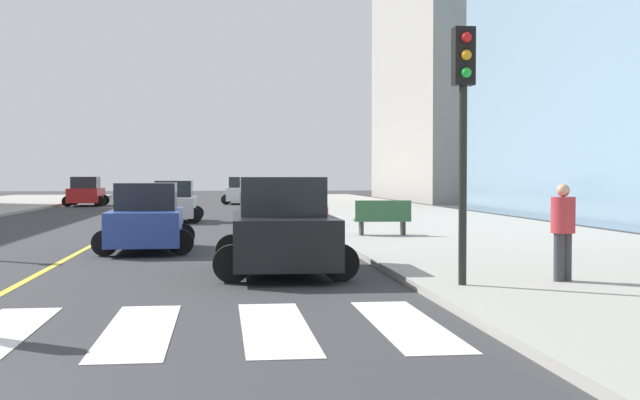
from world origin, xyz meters
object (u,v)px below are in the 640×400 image
object	(u,v)px
car_white_third	(241,191)
pedestrian_waiting_east	(563,228)
car_black_nearest	(282,228)
car_blue_second	(146,219)
car_red_fourth	(86,192)
car_silver_fifth	(174,203)
park_bench	(382,218)
traffic_light_near_corner	(463,103)
fire_hydrant	(325,214)

from	to	relation	value
car_white_third	pedestrian_waiting_east	size ratio (longest dim) A/B	2.59
pedestrian_waiting_east	car_black_nearest	bearing A→B (deg)	122.16
car_blue_second	car_red_fourth	distance (m)	36.08
car_silver_fifth	pedestrian_waiting_east	world-z (taller)	pedestrian_waiting_east
car_blue_second	car_silver_fifth	distance (m)	14.49
car_black_nearest	pedestrian_waiting_east	xyz separation A→B (m)	(4.85, -3.08, 0.17)
car_blue_second	car_red_fourth	xyz separation A→B (m)	(-7.21, 35.35, 0.07)
car_red_fourth	park_bench	distance (m)	35.30
car_blue_second	park_bench	size ratio (longest dim) A/B	2.30
car_red_fourth	traffic_light_near_corner	distance (m)	46.38
pedestrian_waiting_east	park_bench	bearing A→B (deg)	69.32
car_silver_fifth	park_bench	distance (m)	13.49
car_blue_second	car_red_fourth	size ratio (longest dim) A/B	0.93
park_bench	fire_hydrant	distance (m)	5.82
car_red_fourth	park_bench	world-z (taller)	car_red_fourth
car_red_fourth	car_white_third	bearing A→B (deg)	13.85
car_silver_fifth	fire_hydrant	xyz separation A→B (m)	(6.09, -5.67, -0.28)
car_blue_second	pedestrian_waiting_east	world-z (taller)	pedestrian_waiting_east
car_white_third	pedestrian_waiting_east	world-z (taller)	car_white_third
car_red_fourth	fire_hydrant	world-z (taller)	car_red_fourth
car_red_fourth	traffic_light_near_corner	world-z (taller)	traffic_light_near_corner
park_bench	pedestrian_waiting_east	world-z (taller)	pedestrian_waiting_east
car_black_nearest	car_silver_fifth	distance (m)	20.37
traffic_light_near_corner	pedestrian_waiting_east	bearing A→B (deg)	-170.87
park_bench	fire_hydrant	bearing A→B (deg)	13.78
car_silver_fifth	traffic_light_near_corner	size ratio (longest dim) A/B	0.93
car_silver_fifth	traffic_light_near_corner	xyz separation A→B (m)	(6.26, -23.48, 2.43)
car_silver_fifth	car_black_nearest	bearing A→B (deg)	99.96
car_black_nearest	traffic_light_near_corner	world-z (taller)	traffic_light_near_corner
park_bench	car_white_third	bearing A→B (deg)	8.52
car_white_third	car_red_fourth	world-z (taller)	car_red_fourth
car_black_nearest	car_white_third	size ratio (longest dim) A/B	1.00
car_white_third	traffic_light_near_corner	world-z (taller)	traffic_light_near_corner
car_red_fourth	fire_hydrant	distance (m)	29.65
car_black_nearest	car_blue_second	size ratio (longest dim) A/B	1.09
car_blue_second	car_white_third	distance (m)	38.33
car_blue_second	traffic_light_near_corner	size ratio (longest dim) A/B	0.94
car_blue_second	park_bench	world-z (taller)	car_blue_second
car_black_nearest	car_red_fourth	distance (m)	42.27
car_silver_fifth	pedestrian_waiting_east	size ratio (longest dim) A/B	2.36
car_black_nearest	car_silver_fifth	world-z (taller)	car_black_nearest
car_red_fourth	pedestrian_waiting_east	bearing A→B (deg)	-71.77
car_red_fourth	car_silver_fifth	distance (m)	22.04
car_black_nearest	car_white_third	world-z (taller)	car_black_nearest
traffic_light_near_corner	pedestrian_waiting_east	xyz separation A→B (m)	(1.95, 0.31, -2.18)
car_blue_second	car_silver_fifth	bearing A→B (deg)	-90.95
car_blue_second	car_silver_fifth	xyz separation A→B (m)	(-0.07, 14.49, -0.01)
car_black_nearest	pedestrian_waiting_east	world-z (taller)	car_black_nearest
car_red_fourth	park_bench	size ratio (longest dim) A/B	2.48
traffic_light_near_corner	park_bench	xyz separation A→B (m)	(0.97, 12.10, -2.61)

